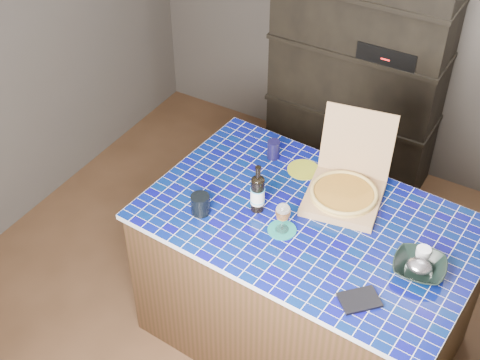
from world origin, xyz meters
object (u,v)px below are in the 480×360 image
Objects in this scene: mead_bottle at (258,193)px; dvd_case at (359,300)px; bowl at (419,267)px; wine_glass at (283,212)px; pizza_box at (345,190)px; kitchen_island at (305,280)px.

dvd_case is at bearing -23.62° from mead_bottle.
mead_bottle is 0.76m from dvd_case.
dvd_case is 0.72× the size of bowl.
pizza_box is at bearing 65.90° from wine_glass.
bowl is (0.68, 0.08, -0.09)m from wine_glass.
mead_bottle is at bearing -149.25° from pizza_box.
wine_glass is at bearing -22.51° from mead_bottle.
mead_bottle is 1.59× the size of dvd_case.
wine_glass reaches higher than kitchen_island.
pizza_box is 2.95× the size of dvd_case.
bowl is at bearing 104.72° from dvd_case.
kitchen_island is 0.61m from wine_glass.
mead_bottle is 0.87m from bowl.
wine_glass is at bearing -160.01° from dvd_case.
mead_bottle is 1.64× the size of wine_glass.
dvd_case is (0.42, -0.37, 0.47)m from kitchen_island.
pizza_box reaches higher than bowl.
bowl is at bearing -40.65° from pizza_box.
wine_glass is (-0.09, -0.14, 0.58)m from kitchen_island.
dvd_case is (0.51, -0.23, -0.11)m from wine_glass.
bowl is (0.17, 0.30, 0.02)m from dvd_case.
bowl reaches higher than dvd_case.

